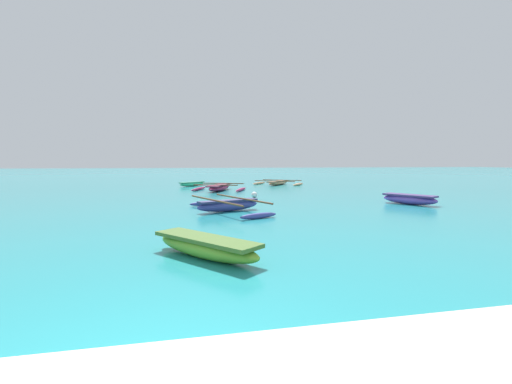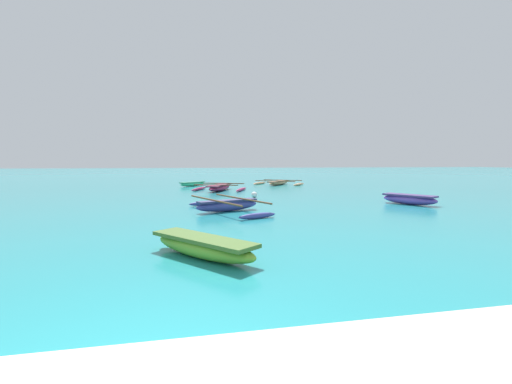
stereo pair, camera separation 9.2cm
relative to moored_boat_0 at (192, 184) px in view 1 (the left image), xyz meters
name	(u,v)px [view 1 (the left image)]	position (x,y,z in m)	size (l,w,h in m)	color
moored_boat_0	(192,184)	(0.00, 0.00, 0.00)	(2.30, 2.15, 0.36)	#41DC9D
moored_boat_1	(409,199)	(9.67, -14.47, 0.05)	(1.87, 2.57, 0.46)	#6E47B0
moored_boat_2	(206,246)	(-0.21, -21.56, 0.04)	(2.29, 2.62, 0.43)	#62A02C
moored_boat_3	(278,183)	(7.38, 0.14, -0.01)	(4.65, 4.42, 0.41)	tan
moored_boat_4	(220,187)	(1.77, -4.88, 0.03)	(4.08, 4.04, 0.48)	#A22A58
moored_boat_5	(228,205)	(1.10, -14.99, 0.04)	(3.08, 4.79, 0.51)	#3E4091
mooring_buoy_0	(254,195)	(3.16, -10.09, -0.04)	(0.33, 0.33, 0.33)	white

